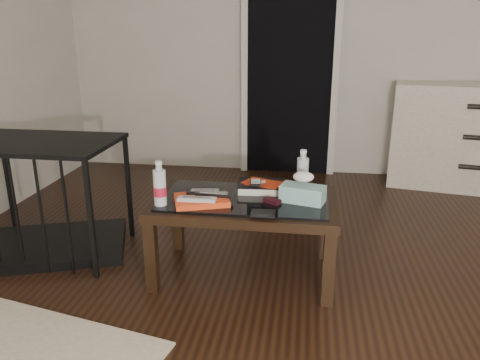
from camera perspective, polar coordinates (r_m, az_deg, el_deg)
The scene contains 17 objects.
ground at distance 2.40m, azimuth 12.61°, elevation -16.55°, with size 5.00×5.00×0.00m, color black.
doorway at distance 4.46m, azimuth 6.10°, elevation 13.79°, with size 0.90×0.08×2.07m.
coffee_table at distance 2.59m, azimuth 0.58°, elevation -3.50°, with size 1.00×0.60×0.46m.
dresser at distance 4.51m, azimuth 25.66°, elevation 4.79°, with size 1.27×0.72×0.90m.
pet_crate at distance 3.15m, azimuth -22.43°, elevation -4.12°, with size 1.05×0.87×0.71m.
magazines at distance 2.49m, azimuth -4.72°, elevation -2.45°, with size 0.28×0.21×0.03m, color #F24116.
remote_silver at distance 2.44m, azimuth -5.29°, elevation -2.31°, with size 0.20×0.05×0.02m, color silver.
remote_black_front at distance 2.50m, azimuth -3.19°, elevation -1.70°, with size 0.20×0.05×0.02m, color black.
remote_black_back at distance 2.54m, azimuth -4.27°, elevation -1.40°, with size 0.20×0.05×0.02m, color black.
textbook at distance 2.67m, azimuth 2.50°, elevation -0.82°, with size 0.25×0.20×0.05m, color black.
dvd_mailers at distance 2.66m, azimuth 2.57°, elevation -0.27°, with size 0.19×0.14×0.01m, color #B2260B.
ipod at distance 2.63m, azimuth 1.92°, elevation -0.27°, with size 0.06×0.10×0.02m, color black.
flip_phone at distance 2.49m, azimuth 3.95°, elevation -2.56°, with size 0.09×0.05×0.02m, color black.
wallet at distance 2.33m, azimuth 2.82°, elevation -4.07°, with size 0.12×0.07×0.02m, color black.
water_bottle_left at distance 2.46m, azimuth -9.77°, elevation -0.39°, with size 0.07×0.07×0.24m, color silver.
water_bottle_right at distance 2.67m, azimuth 7.65°, elevation 1.19°, with size 0.07×0.07×0.24m, color silver.
tissue_box at distance 2.51m, azimuth 7.65°, elevation -1.67°, with size 0.23×0.12×0.09m, color teal.
Camera 1 is at (-0.22, -1.98, 1.35)m, focal length 35.00 mm.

